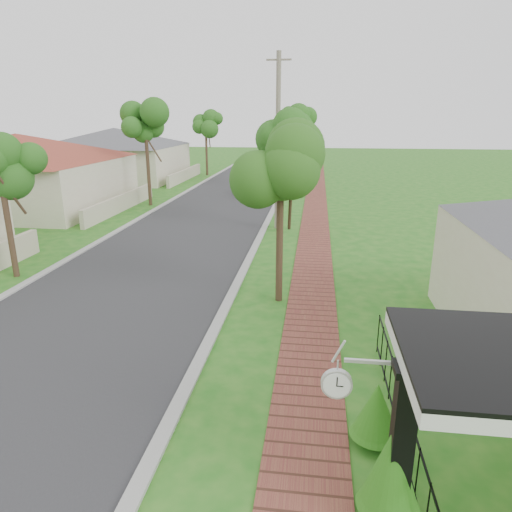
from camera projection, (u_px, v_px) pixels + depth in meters
The scene contains 16 objects.
ground at pixel (124, 443), 8.16m from camera, with size 160.00×160.00×0.00m, color #1E6618.
road at pixel (211, 213), 27.49m from camera, with size 7.00×120.00×0.02m, color #28282B.
kerb_right at pixel (271, 215), 27.03m from camera, with size 0.30×120.00×0.10m, color #9E9E99.
kerb_left at pixel (153, 212), 27.94m from camera, with size 0.30×120.00×0.10m, color #9E9E99.
sidewalk at pixel (315, 216), 26.70m from camera, with size 1.50×120.00×0.03m, color brown.
porch_post at pixel (400, 455), 6.32m from camera, with size 0.48×0.48×2.52m.
picket_fence at pixel (409, 443), 7.39m from camera, with size 0.03×8.02×1.00m.
street_trees at pixel (232, 132), 32.62m from camera, with size 10.70×37.65×5.89m.
hedge_row at pixel (395, 499), 6.08m from camera, with size 0.80×4.81×1.73m.
far_house_red at pixel (21, 171), 28.30m from camera, with size 15.56×15.56×4.60m.
far_house_grey at pixel (116, 153), 41.56m from camera, with size 15.56×15.56×4.60m.
parked_car_red at pixel (258, 187), 33.30m from camera, with size 1.55×3.84×1.31m, color #571A0D.
parked_car_white at pixel (286, 171), 42.11m from camera, with size 1.54×4.40×1.45m, color silver.
near_tree at pixel (281, 178), 13.38m from camera, with size 1.90×1.90×4.89m.
utility_pole at pixel (278, 143), 22.57m from camera, with size 1.20×0.24×8.55m.
station_clock at pixel (339, 382), 6.56m from camera, with size 1.07×0.13×0.64m.
Camera 1 is at (3.25, -6.44, 5.62)m, focal length 32.00 mm.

